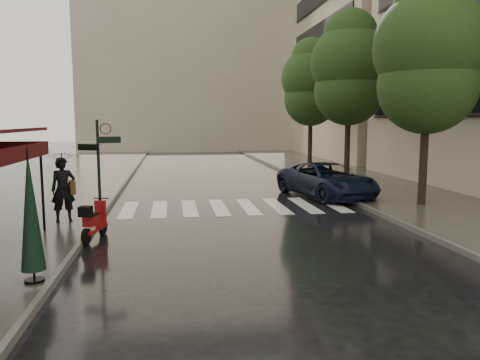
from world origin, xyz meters
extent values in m
plane|color=black|center=(0.00, 0.00, 0.00)|extent=(120.00, 120.00, 0.00)
cube|color=#38332D|center=(-4.50, 12.00, 0.06)|extent=(6.00, 60.00, 0.12)
cube|color=#38332D|center=(10.25, 12.00, 0.06)|extent=(5.50, 60.00, 0.12)
cube|color=#595651|center=(-1.45, 12.00, 0.07)|extent=(0.12, 60.00, 0.16)
cube|color=#595651|center=(7.45, 12.00, 0.07)|extent=(0.12, 60.00, 0.16)
cube|color=silver|center=(-0.70, 6.00, 0.01)|extent=(0.50, 3.20, 0.01)
cube|color=silver|center=(0.35, 6.00, 0.01)|extent=(0.50, 3.20, 0.01)
cube|color=silver|center=(1.40, 6.00, 0.01)|extent=(0.50, 3.20, 0.01)
cube|color=silver|center=(2.45, 6.00, 0.01)|extent=(0.50, 3.20, 0.01)
cube|color=silver|center=(3.50, 6.00, 0.01)|extent=(0.50, 3.20, 0.01)
cube|color=silver|center=(4.55, 6.00, 0.01)|extent=(0.50, 3.20, 0.01)
cube|color=silver|center=(5.60, 6.00, 0.01)|extent=(0.50, 3.20, 0.01)
cube|color=silver|center=(6.65, 6.00, 0.01)|extent=(0.50, 3.20, 0.01)
cube|color=#460A0B|center=(-2.52, -0.50, 2.35)|extent=(0.04, 7.00, 0.35)
cylinder|color=black|center=(-2.65, 2.75, 1.29)|extent=(0.07, 0.07, 2.35)
cylinder|color=black|center=(-1.20, 3.00, 1.55)|extent=(0.08, 0.08, 3.10)
cube|color=black|center=(-0.90, 3.00, 2.55)|extent=(0.62, 0.26, 0.18)
cube|color=black|center=(-1.48, 3.00, 2.35)|extent=(0.56, 0.29, 0.18)
cube|color=tan|center=(16.50, 26.00, 9.25)|extent=(8.00, 16.00, 18.50)
cube|color=tan|center=(3.00, 38.00, 10.00)|extent=(22.00, 6.00, 20.00)
cylinder|color=black|center=(9.60, 5.00, 2.25)|extent=(0.28, 0.28, 4.26)
sphere|color=#1B3212|center=(9.60, 5.00, 4.30)|extent=(3.40, 3.40, 3.40)
sphere|color=#1B3212|center=(9.60, 5.00, 5.59)|extent=(3.80, 3.80, 3.80)
sphere|color=#1B3212|center=(9.60, 5.00, 6.81)|extent=(2.60, 2.60, 2.60)
cylinder|color=black|center=(9.50, 12.00, 2.36)|extent=(0.28, 0.28, 4.48)
sphere|color=#1B3212|center=(9.50, 12.00, 4.52)|extent=(3.40, 3.40, 3.40)
sphere|color=#1B3212|center=(9.50, 12.00, 5.88)|extent=(3.80, 3.80, 3.80)
sphere|color=#1B3212|center=(9.50, 12.00, 7.16)|extent=(2.60, 2.60, 2.60)
cylinder|color=black|center=(9.70, 19.00, 2.30)|extent=(0.28, 0.28, 4.37)
sphere|color=#1B3212|center=(9.70, 19.00, 4.41)|extent=(3.40, 3.40, 3.40)
sphere|color=#1B3212|center=(9.70, 19.00, 5.74)|extent=(3.80, 3.80, 3.80)
sphere|color=#1B3212|center=(9.70, 19.00, 6.98)|extent=(2.60, 2.60, 2.60)
imported|color=black|center=(-2.35, 3.83, 1.07)|extent=(0.81, 0.67, 1.90)
imported|color=black|center=(-2.35, 3.83, 2.18)|extent=(1.45, 1.47, 1.03)
cube|color=#543B16|center=(-2.12, 3.92, 1.12)|extent=(0.27, 0.38, 0.40)
cylinder|color=black|center=(-1.33, 1.43, 0.22)|extent=(0.19, 0.44, 0.43)
cylinder|color=black|center=(-1.08, 2.52, 0.22)|extent=(0.19, 0.44, 0.43)
cube|color=maroon|center=(-1.20, 2.00, 0.29)|extent=(0.51, 1.19, 0.09)
cube|color=maroon|center=(-1.25, 1.78, 0.56)|extent=(0.37, 0.54, 0.25)
cube|color=maroon|center=(-1.11, 2.39, 0.63)|extent=(0.30, 0.17, 0.67)
cylinder|color=black|center=(-1.09, 2.48, 1.01)|extent=(0.41, 0.12, 0.03)
cube|color=black|center=(-1.33, 1.46, 0.85)|extent=(0.34, 0.33, 0.25)
imported|color=black|center=(7.00, 7.73, 0.68)|extent=(3.48, 5.35, 1.37)
cylinder|color=black|center=(-1.75, -1.50, 0.14)|extent=(0.36, 0.36, 0.05)
cylinder|color=black|center=(-1.75, -1.50, 1.34)|extent=(0.04, 0.04, 2.34)
cone|color=black|center=(-1.75, -1.50, 1.46)|extent=(0.44, 0.44, 2.22)
camera|label=1|loc=(0.80, -10.31, 3.09)|focal=35.00mm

